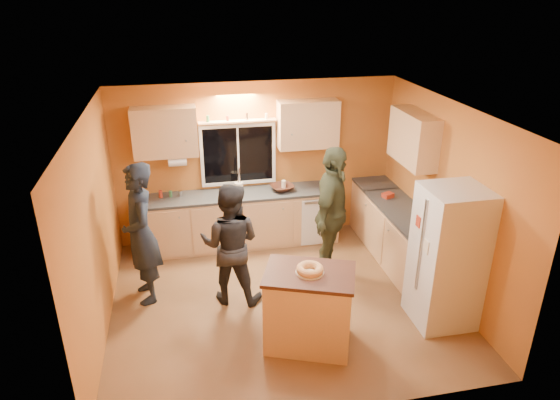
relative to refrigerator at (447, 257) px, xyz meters
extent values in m
plane|color=brown|center=(-1.89, 0.80, -0.90)|extent=(4.50, 4.50, 0.00)
cube|color=#B1662D|center=(-1.89, 2.80, 0.40)|extent=(4.50, 0.04, 2.60)
cube|color=#B1662D|center=(-1.89, -1.20, 0.40)|extent=(4.50, 0.04, 2.60)
cube|color=#B1662D|center=(-4.14, 0.80, 0.40)|extent=(0.04, 4.00, 2.60)
cube|color=#B1662D|center=(0.36, 0.80, 0.40)|extent=(0.04, 4.00, 2.60)
cube|color=white|center=(-1.89, 0.80, 1.70)|extent=(4.50, 4.00, 0.02)
cube|color=black|center=(-2.19, 2.79, 0.55)|extent=(1.10, 0.02, 0.90)
cube|color=white|center=(-2.19, 2.77, 0.55)|extent=(1.20, 0.04, 1.00)
cube|color=#E2A676|center=(-3.29, 2.64, 1.02)|extent=(0.95, 0.33, 0.75)
cube|color=#E2A676|center=(-1.09, 2.64, 1.02)|extent=(0.95, 0.33, 0.75)
cube|color=#E2A676|center=(0.19, 1.60, 1.02)|extent=(0.33, 1.00, 0.75)
cylinder|color=silver|center=(-3.14, 2.52, 0.58)|extent=(0.27, 0.12, 0.12)
cube|color=#E2A676|center=(-2.24, 2.50, -0.47)|extent=(3.20, 0.60, 0.86)
cube|color=#282B2D|center=(-2.24, 2.50, -0.02)|extent=(3.24, 0.62, 0.04)
cube|color=#E2A676|center=(0.06, 2.50, -0.47)|extent=(0.60, 0.60, 0.86)
cube|color=#282B2D|center=(0.06, 2.50, -0.02)|extent=(0.62, 0.62, 0.04)
cube|color=#E2A676|center=(0.06, 1.30, -0.47)|extent=(0.60, 1.80, 0.86)
cube|color=#282B2D|center=(0.06, 1.30, -0.02)|extent=(0.62, 1.84, 0.04)
cube|color=silver|center=(0.00, 0.00, 0.00)|extent=(0.72, 0.70, 1.80)
cube|color=#E2A676|center=(-1.77, -0.12, -0.43)|extent=(1.14, 0.95, 0.95)
cube|color=black|center=(-1.77, -0.12, 0.06)|extent=(1.19, 1.01, 0.04)
torus|color=tan|center=(-1.77, -0.12, 0.13)|extent=(0.31, 0.31, 0.09)
imported|color=black|center=(-3.67, 1.25, 0.06)|extent=(0.60, 0.78, 1.93)
imported|color=black|center=(-2.54, 0.99, -0.06)|extent=(0.98, 0.86, 1.68)
imported|color=#313421|center=(-1.08, 1.27, 0.09)|extent=(1.01, 1.24, 1.97)
imported|color=black|center=(-1.53, 2.49, 0.04)|extent=(0.43, 0.43, 0.09)
cylinder|color=beige|center=(-2.23, 2.53, 0.09)|extent=(0.14, 0.14, 0.17)
imported|color=gray|center=(0.05, 0.76, 0.17)|extent=(0.38, 0.36, 0.33)
cube|color=#AD301A|center=(0.02, 1.88, 0.04)|extent=(0.19, 0.17, 0.07)
camera|label=1|loc=(-3.06, -4.75, 3.08)|focal=32.00mm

